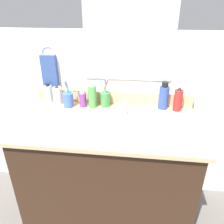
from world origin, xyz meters
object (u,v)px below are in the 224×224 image
(bottle_cream_purple, at_px, (83,99))
(bottle_shampoo_blue, at_px, (164,97))
(faucet, at_px, (125,108))
(cup_blue_plastic, at_px, (68,99))
(bottle_gel_clear, at_px, (49,94))
(bottle_lotion_white, at_px, (58,95))
(hand_towel, at_px, (50,71))
(bottle_toner_green, at_px, (92,96))
(bottle_spray_red, at_px, (178,100))
(cup_green, at_px, (105,98))

(bottle_cream_purple, bearing_deg, bottle_shampoo_blue, 3.35)
(faucet, height_order, cup_blue_plastic, cup_blue_plastic)
(bottle_cream_purple, distance_m, bottle_gel_clear, 0.27)
(bottle_lotion_white, bearing_deg, bottle_gel_clear, 161.27)
(hand_towel, xyz_separation_m, bottle_toner_green, (0.33, -0.10, -0.14))
(bottle_lotion_white, relative_size, bottle_gel_clear, 1.02)
(hand_towel, distance_m, faucet, 0.61)
(bottle_spray_red, height_order, bottle_toner_green, bottle_toner_green)
(hand_towel, height_order, cup_blue_plastic, hand_towel)
(bottle_gel_clear, bearing_deg, faucet, -10.03)
(bottle_shampoo_blue, bearing_deg, cup_blue_plastic, -175.62)
(faucet, bearing_deg, cup_green, 151.91)
(bottle_lotion_white, height_order, bottle_toner_green, bottle_toner_green)
(bottle_cream_purple, distance_m, cup_green, 0.16)
(hand_towel, bearing_deg, cup_green, -10.32)
(hand_towel, xyz_separation_m, faucet, (0.56, -0.15, -0.19))
(bottle_spray_red, xyz_separation_m, bottle_cream_purple, (-0.65, -0.01, -0.02))
(bottle_lotion_white, relative_size, bottle_toner_green, 0.79)
(bottle_lotion_white, height_order, bottle_spray_red, bottle_spray_red)
(bottle_cream_purple, relative_size, cup_blue_plastic, 0.61)
(bottle_lotion_white, xyz_separation_m, bottle_spray_red, (0.83, -0.01, 0.01))
(faucet, height_order, bottle_spray_red, bottle_spray_red)
(bottle_toner_green, bearing_deg, faucet, -11.96)
(faucet, xyz_separation_m, cup_green, (-0.14, 0.08, 0.03))
(bottle_shampoo_blue, xyz_separation_m, bottle_cream_purple, (-0.55, -0.03, -0.03))
(cup_green, distance_m, cup_blue_plastic, 0.26)
(faucet, xyz_separation_m, cup_blue_plastic, (-0.40, 0.04, 0.03))
(hand_towel, relative_size, cup_green, 1.11)
(bottle_shampoo_blue, height_order, cup_blue_plastic, cup_blue_plastic)
(hand_towel, xyz_separation_m, bottle_gel_clear, (-0.01, -0.05, -0.16))
(hand_towel, bearing_deg, bottle_spray_red, -5.40)
(bottle_gel_clear, bearing_deg, hand_towel, 81.75)
(bottle_spray_red, xyz_separation_m, bottle_toner_green, (-0.58, -0.02, 0.01))
(bottle_toner_green, xyz_separation_m, cup_blue_plastic, (-0.17, -0.01, -0.03))
(bottle_toner_green, bearing_deg, hand_towel, 162.43)
(bottle_lotion_white, bearing_deg, bottle_shampoo_blue, 0.93)
(cup_green, bearing_deg, bottle_lotion_white, -179.39)
(bottle_toner_green, distance_m, bottle_gel_clear, 0.34)
(faucet, height_order, bottle_toner_green, bottle_toner_green)
(faucet, xyz_separation_m, bottle_lotion_white, (-0.49, 0.07, 0.04))
(bottle_gel_clear, distance_m, cup_blue_plastic, 0.18)
(bottle_toner_green, distance_m, cup_blue_plastic, 0.17)
(bottle_spray_red, distance_m, bottle_gel_clear, 0.91)
(hand_towel, relative_size, bottle_toner_green, 1.21)
(hand_towel, xyz_separation_m, bottle_spray_red, (0.90, -0.09, -0.14))
(bottle_lotion_white, xyz_separation_m, bottle_toner_green, (0.26, -0.02, 0.02))
(hand_towel, xyz_separation_m, bottle_cream_purple, (0.26, -0.10, -0.17))
(bottle_gel_clear, xyz_separation_m, cup_green, (0.42, -0.02, -0.00))
(bottle_lotion_white, xyz_separation_m, bottle_cream_purple, (0.19, -0.02, -0.01))
(faucet, distance_m, bottle_cream_purple, 0.30)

